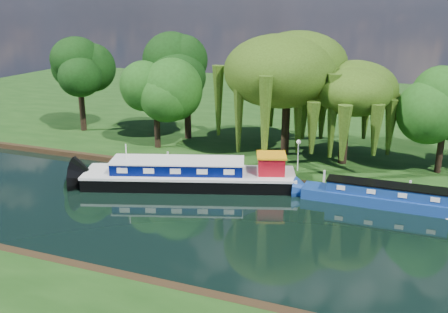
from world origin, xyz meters
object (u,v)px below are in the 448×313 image
at_px(narrowboat, 387,197).
at_px(white_cruiser, 447,214).
at_px(red_dinghy, 164,182).
at_px(dutch_barge, 191,175).

bearing_deg(narrowboat, white_cruiser, -1.23).
xyz_separation_m(red_dinghy, white_cruiser, (20.26, 1.31, 0.00)).
bearing_deg(dutch_barge, white_cruiser, -14.67).
distance_m(dutch_barge, red_dinghy, 2.49).
distance_m(dutch_barge, white_cruiser, 17.97).
relative_size(red_dinghy, white_cruiser, 1.44).
bearing_deg(white_cruiser, narrowboat, 94.81).
height_order(red_dinghy, white_cruiser, white_cruiser).
bearing_deg(white_cruiser, dutch_barge, 99.92).
distance_m(narrowboat, white_cruiser, 3.90).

